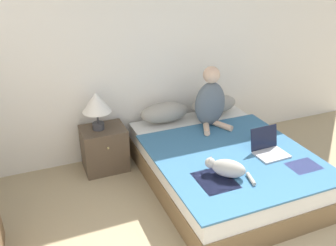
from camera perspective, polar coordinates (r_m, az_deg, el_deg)
wall_back at (r=4.45m, az=0.96°, el=11.49°), size 5.91×0.05×2.55m
bed at (r=4.01m, az=8.73°, el=-6.78°), size 1.59×2.05×0.46m
pillow_near at (r=4.38m, az=-0.59°, el=1.70°), size 0.62×0.30×0.24m
pillow_far at (r=4.66m, az=7.38°, el=3.00°), size 0.62×0.30×0.24m
person_sitting at (r=4.23m, az=6.82°, el=3.49°), size 0.39×0.38×0.74m
cat_tabby at (r=3.37m, az=9.42°, el=-7.12°), size 0.37×0.40×0.17m
laptop_open at (r=3.85m, az=15.86°, el=-3.96°), size 0.33×0.31×0.26m
nightstand at (r=4.29m, az=-10.16°, el=-4.04°), size 0.51×0.43×0.53m
table_lamp at (r=4.03m, az=-11.42°, el=3.07°), size 0.33×0.33×0.44m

